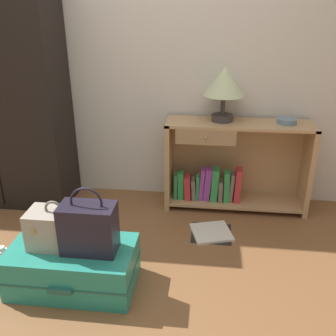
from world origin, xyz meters
The scene contains 11 objects.
ground_plane centered at (0.00, 0.00, 0.00)m, with size 9.00×9.00×0.00m, color brown.
back_wall centered at (0.00, 1.50, 1.30)m, with size 6.40×0.10×2.60m, color silver.
wardrobe centered at (-1.15, 1.20, 0.93)m, with size 1.01×0.47×1.87m.
bookshelf centered at (0.71, 1.28, 0.35)m, with size 1.16×0.33×0.74m.
table_lamp centered at (0.63, 1.30, 1.04)m, with size 0.32×0.32×0.42m.
bowl centered at (1.12, 1.28, 0.76)m, with size 0.15×0.15×0.04m, color slate.
suitcase_large centered at (-0.25, 0.15, 0.14)m, with size 0.75×0.44×0.27m.
train_case centered at (-0.34, 0.17, 0.39)m, with size 0.32×0.21×0.30m.
handbag centered at (-0.13, 0.14, 0.43)m, with size 0.32×0.18×0.41m.
bottle centered at (-0.75, 0.24, 0.08)m, with size 0.07×0.07×0.18m.
open_book_on_floor centered at (0.58, 0.81, 0.01)m, with size 0.35×0.34×0.02m.
Camera 1 is at (0.54, -1.64, 1.61)m, focal length 40.75 mm.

